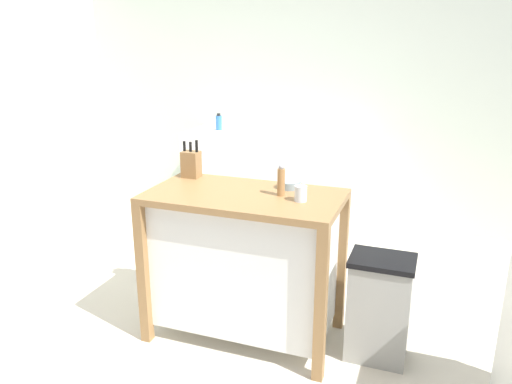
# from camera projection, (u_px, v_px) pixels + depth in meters

# --- Properties ---
(ground_plane) EXTENTS (5.95, 5.95, 0.00)m
(ground_plane) POSITION_uv_depth(u_px,v_px,m) (209.00, 334.00, 3.19)
(ground_plane) COLOR beige
(ground_plane) RESTS_ON ground
(wall_back) EXTENTS (4.95, 0.10, 2.60)m
(wall_back) POSITION_uv_depth(u_px,v_px,m) (309.00, 90.00, 4.93)
(wall_back) COLOR silver
(wall_back) RESTS_ON ground
(kitchen_island) EXTENTS (1.14, 0.62, 0.93)m
(kitchen_island) POSITION_uv_depth(u_px,v_px,m) (245.00, 258.00, 3.06)
(kitchen_island) COLOR olive
(kitchen_island) RESTS_ON ground
(knife_block) EXTENTS (0.11, 0.09, 0.25)m
(knife_block) POSITION_uv_depth(u_px,v_px,m) (191.00, 164.00, 3.25)
(knife_block) COLOR olive
(knife_block) RESTS_ON kitchen_island
(bowl_ceramic_wide) EXTENTS (0.14, 0.14, 0.04)m
(bowl_ceramic_wide) POSITION_uv_depth(u_px,v_px,m) (290.00, 184.00, 3.03)
(bowl_ceramic_wide) COLOR gray
(bowl_ceramic_wide) RESTS_ON kitchen_island
(drinking_cup) EXTENTS (0.07, 0.07, 0.09)m
(drinking_cup) POSITION_uv_depth(u_px,v_px,m) (301.00, 194.00, 2.79)
(drinking_cup) COLOR silver
(drinking_cup) RESTS_ON kitchen_island
(pepper_grinder) EXTENTS (0.04, 0.04, 0.19)m
(pepper_grinder) POSITION_uv_depth(u_px,v_px,m) (281.00, 181.00, 2.87)
(pepper_grinder) COLOR #9E7042
(pepper_grinder) RESTS_ON kitchen_island
(trash_bin) EXTENTS (0.36, 0.28, 0.63)m
(trash_bin) POSITION_uv_depth(u_px,v_px,m) (379.00, 308.00, 2.89)
(trash_bin) COLOR gray
(trash_bin) RESTS_ON ground
(sink_counter) EXTENTS (1.79, 0.60, 0.91)m
(sink_counter) POSITION_uv_depth(u_px,v_px,m) (277.00, 180.00, 4.94)
(sink_counter) COLOR silver
(sink_counter) RESTS_ON ground
(sink_faucet) EXTENTS (0.02, 0.02, 0.22)m
(sink_faucet) POSITION_uv_depth(u_px,v_px,m) (282.00, 121.00, 4.90)
(sink_faucet) COLOR #B7BCC1
(sink_faucet) RESTS_ON sink_counter
(bottle_hand_soap) EXTENTS (0.06, 0.06, 0.17)m
(bottle_hand_soap) POSITION_uv_depth(u_px,v_px,m) (219.00, 122.00, 5.00)
(bottle_hand_soap) COLOR blue
(bottle_hand_soap) RESTS_ON sink_counter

